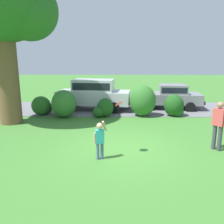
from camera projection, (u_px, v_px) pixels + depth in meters
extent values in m
plane|color=#3D752D|center=(121.00, 148.00, 8.27)|extent=(80.00, 80.00, 0.00)
cube|color=slate|center=(119.00, 109.00, 14.89)|extent=(28.00, 4.40, 0.02)
cylinder|color=brown|center=(7.00, 78.00, 11.12)|extent=(1.06, 1.06, 4.48)
ellipsoid|color=#286023|center=(29.00, 11.00, 10.41)|extent=(2.67, 2.67, 2.67)
ellipsoid|color=#286023|center=(41.00, 106.00, 13.06)|extent=(1.10, 0.94, 1.10)
ellipsoid|color=#286023|center=(45.00, 108.00, 13.33)|extent=(0.87, 0.87, 0.79)
ellipsoid|color=#33702B|center=(64.00, 104.00, 12.56)|extent=(1.36, 1.28, 1.52)
ellipsoid|color=#33702B|center=(63.00, 109.00, 12.86)|extent=(0.93, 0.93, 0.84)
ellipsoid|color=#1E511C|center=(105.00, 108.00, 12.71)|extent=(0.91, 0.78, 1.05)
ellipsoid|color=#1E511C|center=(98.00, 112.00, 12.64)|extent=(0.68, 0.68, 0.61)
ellipsoid|color=#33702B|center=(143.00, 101.00, 12.78)|extent=(1.46, 1.23, 1.76)
ellipsoid|color=#1E511C|center=(174.00, 105.00, 12.84)|extent=(1.10, 0.98, 1.24)
ellipsoid|color=#1E511C|center=(178.00, 111.00, 12.83)|extent=(0.69, 0.69, 0.62)
cube|color=gray|center=(167.00, 98.00, 14.89)|extent=(4.36, 2.23, 0.64)
cube|color=gray|center=(173.00, 89.00, 14.72)|extent=(1.83, 1.77, 0.56)
cube|color=black|center=(173.00, 89.00, 14.72)|extent=(1.70, 1.78, 0.34)
cylinder|color=black|center=(147.00, 106.00, 14.21)|extent=(0.62, 0.28, 0.60)
cylinder|color=black|center=(146.00, 101.00, 16.03)|extent=(0.62, 0.28, 0.60)
cylinder|color=black|center=(190.00, 107.00, 13.93)|extent=(0.62, 0.28, 0.60)
cylinder|color=black|center=(184.00, 102.00, 15.75)|extent=(0.62, 0.28, 0.60)
cube|color=black|center=(134.00, 100.00, 15.16)|extent=(0.29, 1.75, 0.20)
cube|color=black|center=(201.00, 101.00, 14.69)|extent=(0.29, 1.75, 0.20)
cube|color=silver|center=(94.00, 97.00, 14.47)|extent=(4.68, 2.35, 0.80)
cube|color=silver|center=(94.00, 85.00, 14.30)|extent=(2.65, 1.90, 0.72)
cube|color=black|center=(94.00, 85.00, 14.30)|extent=(2.45, 1.89, 0.43)
cylinder|color=black|center=(68.00, 107.00, 13.85)|extent=(0.70, 0.30, 0.68)
cylinder|color=black|center=(77.00, 101.00, 15.66)|extent=(0.70, 0.30, 0.68)
cylinder|color=black|center=(114.00, 108.00, 13.49)|extent=(0.70, 0.30, 0.68)
cylinder|color=black|center=(117.00, 102.00, 15.30)|extent=(0.70, 0.30, 0.68)
cube|color=black|center=(59.00, 99.00, 14.81)|extent=(0.32, 1.75, 0.20)
cube|color=black|center=(130.00, 101.00, 14.22)|extent=(0.32, 1.75, 0.20)
cylinder|color=#4C608C|center=(98.00, 151.00, 7.31)|extent=(0.10, 0.10, 0.55)
cylinder|color=#4C608C|center=(102.00, 151.00, 7.34)|extent=(0.10, 0.10, 0.55)
cube|color=#33B2B2|center=(100.00, 136.00, 7.22)|extent=(0.29, 0.22, 0.44)
sphere|color=tan|center=(100.00, 126.00, 7.14)|extent=(0.20, 0.20, 0.20)
cylinder|color=tan|center=(104.00, 126.00, 7.23)|extent=(0.17, 0.27, 0.39)
cylinder|color=tan|center=(95.00, 138.00, 7.19)|extent=(0.07, 0.07, 0.36)
cylinder|color=red|center=(119.00, 104.00, 7.36)|extent=(0.29, 0.28, 0.24)
cylinder|color=orange|center=(119.00, 104.00, 7.35)|extent=(0.17, 0.16, 0.14)
cylinder|color=#3F3F4C|center=(214.00, 137.00, 8.12)|extent=(0.14, 0.14, 0.90)
cylinder|color=#3F3F4C|center=(220.00, 138.00, 7.97)|extent=(0.14, 0.14, 0.90)
cube|color=#DB4C4C|center=(219.00, 117.00, 7.88)|extent=(0.40, 0.42, 0.60)
sphere|color=#A37556|center=(221.00, 105.00, 7.78)|extent=(0.22, 0.22, 0.22)
cylinder|color=#A37556|center=(213.00, 117.00, 8.05)|extent=(0.09, 0.09, 0.55)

